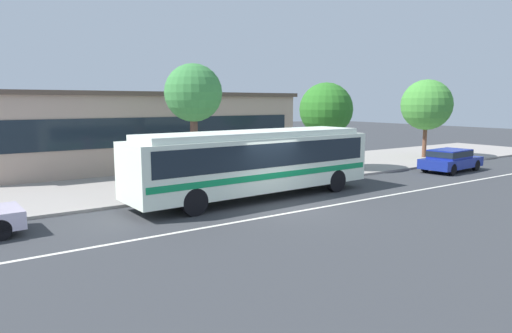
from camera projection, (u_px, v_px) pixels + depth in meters
The scene contains 11 objects.
ground_plane at pixel (285, 207), 17.26m from camera, with size 120.00×120.00×0.00m, color #36383C.
sidewalk_slab at pixel (197, 179), 23.33m from camera, with size 60.00×8.00×0.12m, color #9A938D.
lane_stripe_center at pixel (298, 211), 16.61m from camera, with size 56.00×0.16×0.01m, color silver.
transit_bus at pixel (255, 159), 18.74m from camera, with size 11.04×3.02×2.82m.
sedan_far_ahead at pixel (450, 159), 26.14m from camera, with size 4.34×2.17×1.29m.
pedestrian_waiting_near_sign at pixel (163, 171), 18.92m from camera, with size 0.37×0.37×1.71m.
bus_stop_sign at pixel (312, 147), 22.77m from camera, with size 0.16×0.43×2.55m.
street_tree_near_stop at pixel (193, 94), 21.81m from camera, with size 2.82×2.82×5.74m.
street_tree_mid_block at pixel (326, 110), 25.65m from camera, with size 3.05×3.05×5.00m.
street_tree_far_end at pixel (426, 105), 31.58m from camera, with size 3.54×3.54×5.47m.
station_building at pixel (136, 129), 28.66m from camera, with size 19.16×8.93×4.59m.
Camera 1 is at (-10.41, -13.32, 4.00)m, focal length 31.54 mm.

